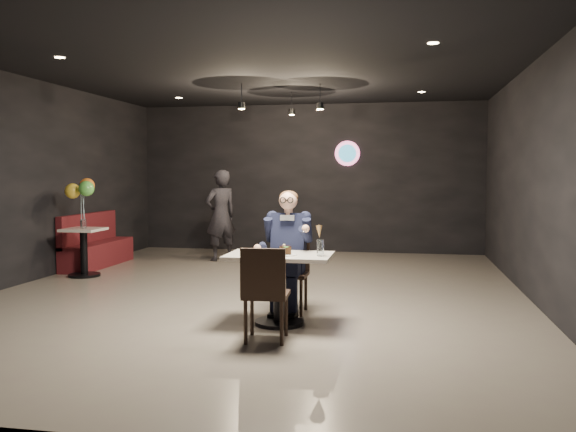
% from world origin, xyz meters
% --- Properties ---
extents(floor, '(9.00, 9.00, 0.00)m').
position_xyz_m(floor, '(0.00, 0.00, 0.00)').
color(floor, '#6F685C').
rests_on(floor, ground).
extents(wall_sign, '(0.50, 0.06, 0.50)m').
position_xyz_m(wall_sign, '(0.80, 4.47, 2.00)').
color(wall_sign, pink).
rests_on(wall_sign, floor).
extents(pendant_lights, '(1.40, 1.20, 0.36)m').
position_xyz_m(pendant_lights, '(0.00, 2.00, 2.88)').
color(pendant_lights, black).
rests_on(pendant_lights, floor).
extents(main_table, '(1.10, 0.70, 0.75)m').
position_xyz_m(main_table, '(0.63, -1.60, 0.38)').
color(main_table, white).
rests_on(main_table, floor).
extents(chair_far, '(0.42, 0.46, 0.92)m').
position_xyz_m(chair_far, '(0.63, -1.05, 0.46)').
color(chair_far, black).
rests_on(chair_far, floor).
extents(chair_near, '(0.45, 0.49, 0.92)m').
position_xyz_m(chair_near, '(0.63, -2.23, 0.46)').
color(chair_near, black).
rests_on(chair_near, floor).
extents(seated_man, '(0.60, 0.80, 1.44)m').
position_xyz_m(seated_man, '(0.63, -1.05, 0.72)').
color(seated_man, black).
rests_on(seated_man, floor).
extents(dessert_plate, '(0.23, 0.23, 0.01)m').
position_xyz_m(dessert_plate, '(0.72, -1.70, 0.76)').
color(dessert_plate, white).
rests_on(dessert_plate, main_table).
extents(cake_slice, '(0.13, 0.12, 0.08)m').
position_xyz_m(cake_slice, '(0.71, -1.69, 0.80)').
color(cake_slice, black).
rests_on(cake_slice, dessert_plate).
extents(mint_leaf, '(0.07, 0.04, 0.01)m').
position_xyz_m(mint_leaf, '(0.72, -1.73, 0.84)').
color(mint_leaf, green).
rests_on(mint_leaf, cake_slice).
extents(sundae_glass, '(0.07, 0.07, 0.17)m').
position_xyz_m(sundae_glass, '(1.07, -1.67, 0.83)').
color(sundae_glass, silver).
rests_on(sundae_glass, main_table).
extents(wafer_cone, '(0.08, 0.08, 0.13)m').
position_xyz_m(wafer_cone, '(1.06, -1.64, 1.00)').
color(wafer_cone, tan).
rests_on(wafer_cone, sundae_glass).
extents(booth_bench, '(0.46, 1.83, 0.91)m').
position_xyz_m(booth_bench, '(-3.25, 1.80, 0.46)').
color(booth_bench, '#440E11').
rests_on(booth_bench, floor).
extents(side_table, '(0.56, 0.56, 0.70)m').
position_xyz_m(side_table, '(-2.95, 0.80, 0.35)').
color(side_table, white).
rests_on(side_table, floor).
extents(balloon_vase, '(0.09, 0.09, 0.14)m').
position_xyz_m(balloon_vase, '(-2.95, 0.80, 0.82)').
color(balloon_vase, silver).
rests_on(balloon_vase, side_table).
extents(balloon_bunch, '(0.43, 0.43, 0.70)m').
position_xyz_m(balloon_bunch, '(-2.95, 0.80, 1.25)').
color(balloon_bunch, yellow).
rests_on(balloon_bunch, balloon_vase).
extents(passerby, '(0.71, 0.71, 1.66)m').
position_xyz_m(passerby, '(-1.37, 2.86, 0.83)').
color(passerby, black).
rests_on(passerby, floor).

